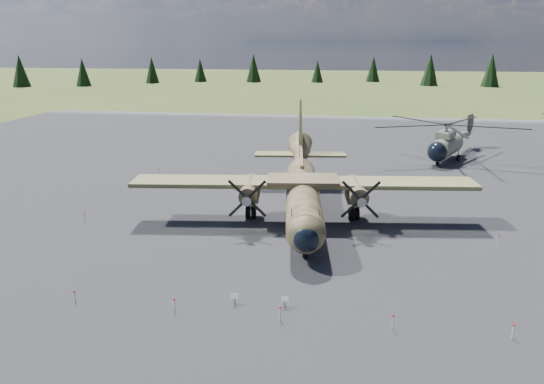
# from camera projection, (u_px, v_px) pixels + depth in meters

# --- Properties ---
(ground) EXTENTS (500.00, 500.00, 0.00)m
(ground) POSITION_uv_depth(u_px,v_px,m) (279.00, 233.00, 42.06)
(ground) COLOR #535927
(ground) RESTS_ON ground
(apron) EXTENTS (120.00, 120.00, 0.04)m
(apron) POSITION_uv_depth(u_px,v_px,m) (294.00, 198.00, 51.56)
(apron) COLOR #545459
(apron) RESTS_ON ground
(transport_plane) EXTENTS (28.64, 25.87, 9.42)m
(transport_plane) POSITION_uv_depth(u_px,v_px,m) (302.00, 187.00, 45.30)
(transport_plane) COLOR #32361D
(transport_plane) RESTS_ON ground
(helicopter_near) EXTENTS (25.24, 25.24, 4.86)m
(helicopter_near) POSITION_uv_depth(u_px,v_px,m) (447.00, 134.00, 66.51)
(helicopter_near) COLOR slate
(helicopter_near) RESTS_ON ground
(info_placard_left) EXTENTS (0.47, 0.21, 0.74)m
(info_placard_left) POSITION_uv_depth(u_px,v_px,m) (235.00, 297.00, 30.52)
(info_placard_left) COLOR gray
(info_placard_left) RESTS_ON ground
(info_placard_right) EXTENTS (0.45, 0.20, 0.70)m
(info_placard_right) POSITION_uv_depth(u_px,v_px,m) (285.00, 300.00, 30.22)
(info_placard_right) COLOR gray
(info_placard_right) RESTS_ON ground
(barrier_fence) EXTENTS (33.12, 29.62, 0.85)m
(barrier_fence) POSITION_uv_depth(u_px,v_px,m) (273.00, 227.00, 41.92)
(barrier_fence) COLOR silver
(barrier_fence) RESTS_ON ground
(treeline) EXTENTS (341.46, 341.63, 10.99)m
(treeline) POSITION_uv_depth(u_px,v_px,m) (294.00, 178.00, 39.42)
(treeline) COLOR black
(treeline) RESTS_ON ground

